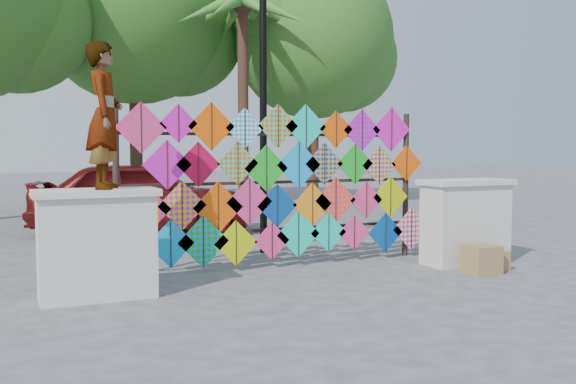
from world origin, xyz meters
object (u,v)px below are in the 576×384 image
Objects in this scene: sedan at (143,196)px; lamppost at (263,91)px; vendor_woman at (105,116)px; kite_rack at (282,185)px.

lamppost is at bearing -141.71° from sedan.
vendor_woman is 5.88m from sedan.
kite_rack is 1.96m from lamppost.
vendor_woman is at bearing -179.39° from sedan.
lamppost is (0.23, 1.28, 1.47)m from kite_rack.
kite_rack is 2.96m from vendor_woman.
vendor_woman is (-2.66, -0.92, 0.91)m from kite_rack.
sedan is at bearing 111.72° from lamppost.
vendor_woman reaches higher than sedan.
sedan is at bearing 1.66° from vendor_woman.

